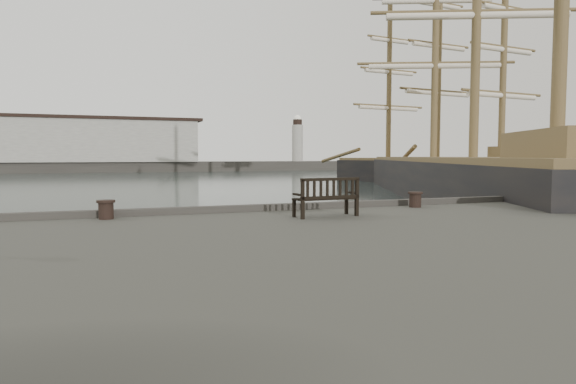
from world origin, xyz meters
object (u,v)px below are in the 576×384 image
Objects in this scene: bollard_right at (415,200)px; tall_ship_main at (472,188)px; bench at (326,205)px; tall_ship_far at (436,177)px; bollard_left at (106,210)px.

tall_ship_main is at bearing 45.31° from bollard_right.
bench is 26.19m from tall_ship_main.
tall_ship_main is at bearing -126.10° from tall_ship_far.
tall_ship_main is (15.99, 16.16, -0.94)m from bollard_right.
bench is 0.04× the size of tall_ship_main.
tall_ship_far is at bearing 52.24° from bollard_right.
tall_ship_main reaches higher than bollard_right.
bollard_left is at bearing 178.72° from bollard_right.
bollard_left reaches higher than bollard_right.
bench is at bearing -113.96° from tall_ship_main.
bollard_right is 22.76m from tall_ship_main.
bollard_right is at bearing -133.94° from tall_ship_far.
bench reaches higher than bollard_right.
bollard_left is 0.02× the size of tall_ship_far.
bollard_left is at bearing -122.90° from tall_ship_main.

